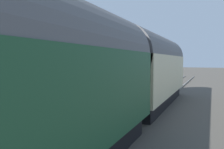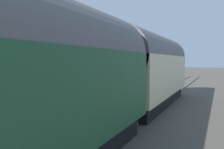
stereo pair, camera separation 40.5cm
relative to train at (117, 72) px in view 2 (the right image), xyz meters
The scene contains 15 objects.
ground_plane 6.63m from the train, ahead, with size 160.00×160.00×0.00m, color #4C473F.
platform 8.03m from the train, 37.74° to the left, with size 32.00×5.78×0.82m, color #A39B8C.
platform_edge_coping 6.67m from the train, 18.58° to the left, with size 32.00×0.36×0.02m, color beige.
rail_near 6.59m from the train, ahead, with size 52.00×0.08×0.14m, color gray.
rail_far 6.59m from the train, ahead, with size 52.00×0.08×0.14m, color gray.
train is the anchor object (origin of this frame).
station_building 6.92m from the train, 51.36° to the left, with size 7.57×3.85×6.01m.
bench_by_lamp 10.66m from the train, 21.58° to the left, with size 1.42×0.49×0.88m.
bench_platform_end 16.77m from the train, 14.65° to the left, with size 1.41×0.47×0.88m.
planter_corner_building 12.88m from the train, 28.06° to the left, with size 0.86×0.32×0.64m.
planter_under_sign 12.53m from the train, 21.93° to the left, with size 1.02×0.32×0.56m.
planter_by_door 18.10m from the train, 17.06° to the left, with size 0.49×0.49×0.78m.
lamp_post_platform 14.30m from the train, 11.19° to the left, with size 0.32×0.50×3.38m.
station_sign_board 4.30m from the train, 138.89° to the left, with size 0.96×0.06×1.57m.
tree_distant 23.14m from the train, 33.13° to the left, with size 3.46×3.43×6.09m.
Camera 2 is at (-15.05, -4.76, 2.72)m, focal length 37.85 mm.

